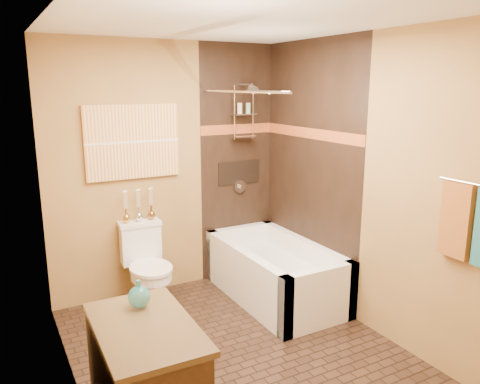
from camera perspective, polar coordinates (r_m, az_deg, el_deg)
floor at (r=3.89m, az=0.12°, el=-19.29°), size 3.00×3.00×0.00m
wall_left at (r=3.02m, az=-20.24°, el=-3.75°), size 0.02×3.00×2.50m
wall_right at (r=4.10m, az=14.96°, el=0.86°), size 0.02×3.00×2.50m
wall_back at (r=4.73m, az=-8.73°, el=2.73°), size 2.40×0.02×2.50m
wall_front at (r=2.27m, az=19.11°, el=-9.18°), size 2.40×0.02×2.50m
ceiling at (r=3.32m, az=0.14°, el=20.27°), size 3.00×3.00×0.00m
alcove_tile_back at (r=5.04m, az=-0.38°, el=3.50°), size 0.85×0.01×2.50m
alcove_tile_right at (r=4.65m, az=8.48°, el=2.56°), size 0.01×1.50×2.50m
mosaic_band_back at (r=4.98m, az=-0.33°, el=7.68°), size 0.85×0.01×0.10m
mosaic_band_right at (r=4.59m, az=8.53°, el=7.09°), size 0.01×1.50×0.10m
alcove_niche at (r=5.06m, az=-0.10°, el=2.39°), size 0.50×0.01×0.25m
shower_fixtures at (r=4.90m, az=0.49°, el=8.13°), size 0.24×0.33×1.16m
curtain_rod at (r=4.14m, az=-0.07°, el=12.16°), size 0.03×1.55×0.03m
towel_bar at (r=3.36m, az=26.93°, el=0.78°), size 0.02×0.55×0.02m
towel_rust at (r=3.50m, az=24.83°, el=-3.13°), size 0.05×0.22×0.52m
sunset_painting at (r=4.56m, az=-12.94°, el=5.98°), size 0.90×0.04×0.70m
vanity_mirror at (r=2.44m, az=-18.41°, el=-1.38°), size 0.01×1.00×0.90m
bathtub at (r=4.73m, az=4.25°, el=-10.20°), size 0.80×1.50×0.55m
toilet at (r=4.59m, az=-11.29°, el=-8.75°), size 0.41×0.60×0.79m
teal_bottle at (r=2.93m, az=-12.22°, el=-12.03°), size 0.15×0.15×0.21m
bud_vases at (r=4.59m, az=-12.27°, el=-1.50°), size 0.31×0.07×0.31m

